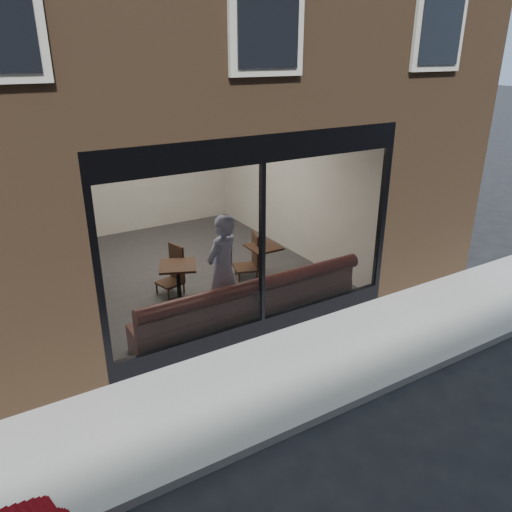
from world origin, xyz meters
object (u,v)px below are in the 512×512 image
cafe_table_right (263,247)px  banquette (249,312)px  person (223,270)px  cafe_chair_right (246,267)px  cafe_table_left (178,266)px  cafe_chair_left (170,283)px

cafe_table_right → banquette: bearing=-130.1°
person → cafe_table_right: size_ratio=3.21×
cafe_chair_right → cafe_table_right: bearing=142.5°
person → cafe_chair_right: bearing=-157.3°
cafe_table_left → cafe_chair_right: bearing=10.6°
cafe_table_right → person: bearing=-145.0°
banquette → person: person is taller
cafe_table_left → cafe_chair_left: size_ratio=1.55×
cafe_table_right → cafe_chair_left: (-1.79, 0.43, -0.50)m
cafe_chair_left → cafe_chair_right: cafe_chair_right is taller
person → cafe_chair_right: person is taller
cafe_table_left → cafe_chair_right: size_ratio=1.35×
banquette → cafe_chair_right: banquette is taller
banquette → cafe_chair_right: 1.81m
cafe_table_left → cafe_chair_right: cafe_table_left is taller
person → cafe_chair_left: 1.63m
banquette → cafe_chair_left: banquette is taller
cafe_table_right → cafe_chair_right: (-0.22, 0.31, -0.50)m
banquette → cafe_table_left: size_ratio=6.31×
person → cafe_table_left: 1.08m
cafe_table_left → person: bearing=-69.0°
banquette → cafe_table_right: bearing=49.9°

